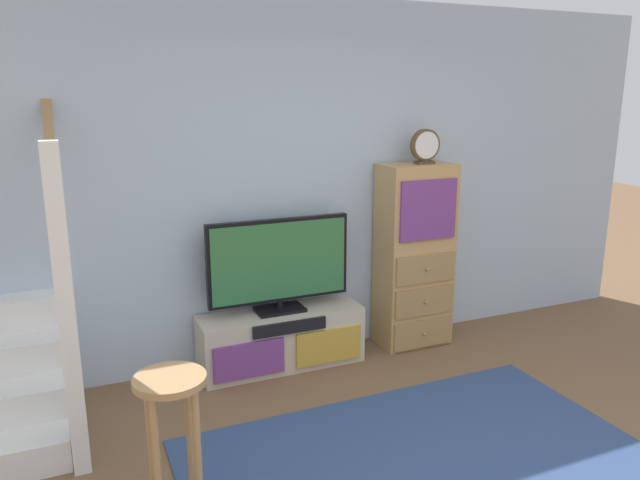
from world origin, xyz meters
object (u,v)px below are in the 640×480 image
television (279,263)px  desk_clock (425,146)px  media_console (281,339)px  side_cabinet (414,256)px  bar_stool_near (172,415)px

television → desk_clock: size_ratio=4.00×
desk_clock → media_console: bearing=179.8°
media_console → desk_clock: size_ratio=4.59×
side_cabinet → desk_clock: (0.05, -0.01, 0.88)m
side_cabinet → bar_stool_near: bearing=-147.6°
desk_clock → bar_stool_near: size_ratio=0.36×
bar_stool_near → side_cabinet: bearing=32.4°
media_console → side_cabinet: size_ratio=0.83×
television → desk_clock: (1.20, -0.03, 0.81)m
bar_stool_near → media_console: bearing=53.1°
side_cabinet → desk_clock: bearing=-17.1°
media_console → side_cabinet: side_cabinet is taller
side_cabinet → bar_stool_near: 2.60m
media_console → bar_stool_near: 1.76m
side_cabinet → television: bearing=179.3°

